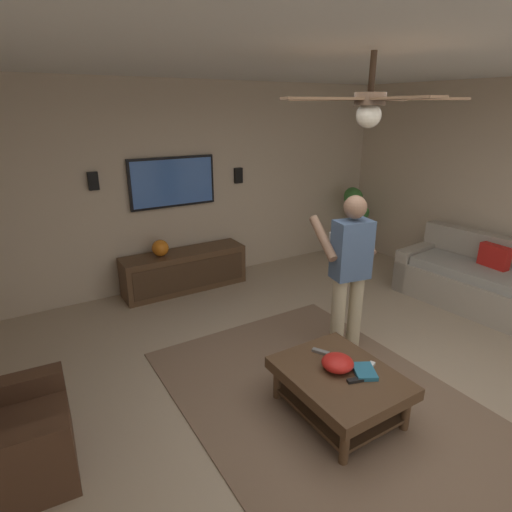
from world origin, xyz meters
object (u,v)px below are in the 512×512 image
object	(u,v)px
armchair	(0,445)
bowl	(338,363)
wall_speaker_left	(238,176)
wall_speaker_right	(93,181)
couch	(480,282)
person_standing	(349,266)
remote_black	(356,380)
tv	(173,182)
ceiling_fan	(370,103)
remote_white	(370,367)
remote_grey	(321,352)
media_console	(185,270)
coffee_table	(339,383)
potted_plant_tall	(355,211)
book	(364,371)
vase_round	(160,248)

from	to	relation	value
armchair	bowl	size ratio (longest dim) A/B	3.31
wall_speaker_left	wall_speaker_right	bearing A→B (deg)	90.00
couch	wall_speaker_left	size ratio (longest dim) A/B	8.96
person_standing	remote_black	size ratio (longest dim) A/B	10.93
remote_black	wall_speaker_right	distance (m)	3.80
tv	ceiling_fan	xyz separation A→B (m)	(-3.30, -0.14, 0.97)
armchair	remote_white	size ratio (longest dim) A/B	5.76
armchair	wall_speaker_left	size ratio (longest dim) A/B	3.93
remote_black	ceiling_fan	world-z (taller)	ceiling_fan
tv	remote_white	size ratio (longest dim) A/B	7.88
person_standing	wall_speaker_right	bearing A→B (deg)	46.15
couch	remote_grey	size ratio (longest dim) A/B	13.14
armchair	media_console	size ratio (longest dim) A/B	0.51
media_console	remote_white	size ratio (longest dim) A/B	11.33
armchair	coffee_table	bearing A→B (deg)	-12.51
bowl	wall_speaker_left	xyz separation A→B (m)	(3.24, -0.91, 1.01)
potted_plant_tall	book	world-z (taller)	potted_plant_tall
media_console	remote_white	xyz separation A→B (m)	(-3.11, -0.34, 0.14)
armchair	person_standing	size ratio (longest dim) A/B	0.53
potted_plant_tall	remote_white	xyz separation A→B (m)	(-2.96, 2.68, -0.36)
remote_black	wall_speaker_left	size ratio (longest dim) A/B	0.68
person_standing	bowl	world-z (taller)	person_standing
coffee_table	remote_white	world-z (taller)	remote_white
ceiling_fan	couch	bearing A→B (deg)	-77.69
media_console	remote_black	xyz separation A→B (m)	(-3.18, -0.12, 0.14)
media_console	bowl	distance (m)	2.99
vase_round	wall_speaker_left	distance (m)	1.58
wall_speaker_right	bowl	bearing A→B (deg)	-161.06
person_standing	remote_white	distance (m)	1.07
bowl	book	distance (m)	0.22
tv	remote_grey	distance (m)	3.15
wall_speaker_right	person_standing	bearing A→B (deg)	-144.59
person_standing	potted_plant_tall	xyz separation A→B (m)	(2.16, -2.20, -0.16)
person_standing	vase_round	bearing A→B (deg)	37.05
bowl	coffee_table	bearing A→B (deg)	169.92
coffee_table	book	xyz separation A→B (m)	(-0.11, -0.15, 0.12)
couch	armchair	distance (m)	5.28
coffee_table	vase_round	distance (m)	3.08
book	wall_speaker_right	bearing A→B (deg)	48.72
coffee_table	tv	xyz separation A→B (m)	(3.27, 0.10, 1.17)
wall_speaker_left	ceiling_fan	world-z (taller)	ceiling_fan
couch	book	world-z (taller)	couch
tv	person_standing	distance (m)	2.74
couch	remote_black	world-z (taller)	couch
potted_plant_tall	remote_black	world-z (taller)	potted_plant_tall
wall_speaker_left	book	bearing A→B (deg)	167.37
armchair	remote_grey	bearing A→B (deg)	-5.52
remote_grey	book	bearing A→B (deg)	165.90
person_standing	wall_speaker_left	xyz separation A→B (m)	(2.57, -0.19, 0.54)
ceiling_fan	wall_speaker_right	bearing A→B (deg)	19.09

